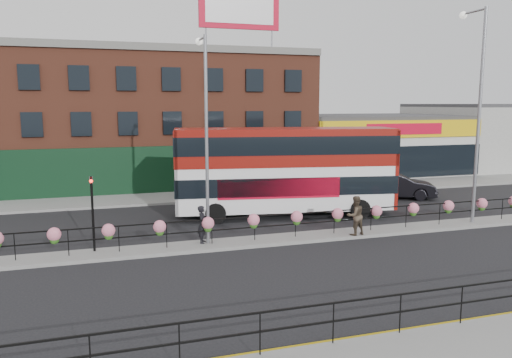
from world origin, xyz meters
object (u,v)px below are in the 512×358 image
object	(u,v)px
double_decker_bus	(286,162)
lamp_column_west	(205,122)
pedestrian_b	(355,216)
lamp_column_east	(476,97)
car	(396,186)
pedestrian_a	(202,224)

from	to	relation	value
double_decker_bus	lamp_column_west	bearing A→B (deg)	-140.64
pedestrian_b	lamp_column_east	world-z (taller)	lamp_column_east
car	pedestrian_a	size ratio (longest dim) A/B	3.24
lamp_column_east	car	bearing A→B (deg)	87.39
pedestrian_a	lamp_column_west	xyz separation A→B (m)	(0.22, 0.11, 4.55)
car	double_decker_bus	bearing A→B (deg)	131.93
pedestrian_a	lamp_column_east	bearing A→B (deg)	-70.81
double_decker_bus	lamp_column_east	world-z (taller)	lamp_column_east
double_decker_bus	pedestrian_b	size ratio (longest dim) A/B	6.71
lamp_column_west	double_decker_bus	bearing A→B (deg)	39.36
pedestrian_b	lamp_column_west	bearing A→B (deg)	-16.00
pedestrian_b	car	bearing A→B (deg)	-140.81
pedestrian_b	lamp_column_east	distance (m)	9.11
lamp_column_east	lamp_column_west	bearing A→B (deg)	179.16
car	pedestrian_b	distance (m)	11.12
pedestrian_b	lamp_column_west	world-z (taller)	lamp_column_west
car	pedestrian_b	bearing A→B (deg)	162.36
pedestrian_a	car	bearing A→B (deg)	-43.78
double_decker_bus	pedestrian_a	size ratio (longest dim) A/B	7.46
pedestrian_a	double_decker_bus	bearing A→B (deg)	-31.52
car	pedestrian_a	distance (m)	16.44
double_decker_bus	car	bearing A→B (deg)	17.09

